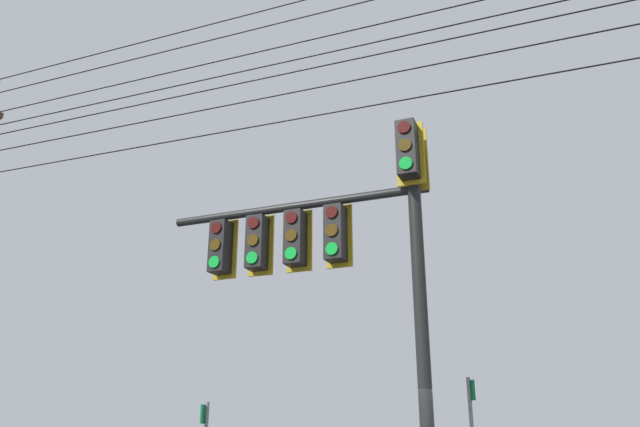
% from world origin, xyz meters
% --- Properties ---
extents(signal_mast_assembly, '(1.79, 4.39, 6.53)m').
position_xyz_m(signal_mast_assembly, '(-0.48, 2.08, 4.73)').
color(signal_mast_assembly, black).
rests_on(signal_mast_assembly, ground).
extents(overhead_wire_span, '(5.78, 21.62, 3.32)m').
position_xyz_m(overhead_wire_span, '(0.12, -0.06, 8.29)').
color(overhead_wire_span, black).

